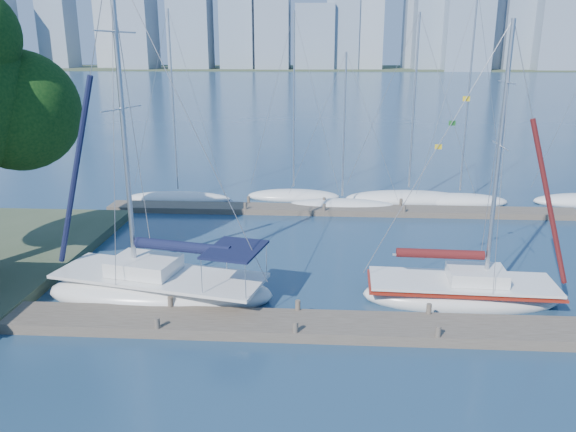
{
  "coord_description": "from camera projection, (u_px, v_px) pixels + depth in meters",
  "views": [
    {
      "loc": [
        0.86,
        -18.86,
        10.03
      ],
      "look_at": [
        -0.58,
        4.0,
        3.27
      ],
      "focal_mm": 35.0,
      "sensor_mm": 36.0,
      "label": 1
    }
  ],
  "objects": [
    {
      "name": "near_dock",
      "position": [
        297.0,
        325.0,
        20.89
      ],
      "size": [
        26.0,
        2.0,
        0.4
      ],
      "primitive_type": "cube",
      "color": "#4B4237",
      "rests_on": "ground"
    },
    {
      "name": "bg_boat_4",
      "position": [
        459.0,
        200.0,
        38.14
      ],
      "size": [
        6.8,
        3.87,
        13.99
      ],
      "rotation": [
        0.0,
        0.0,
        0.29
      ],
      "color": "silver",
      "rests_on": "ground"
    },
    {
      "name": "bg_boat_1",
      "position": [
        294.0,
        195.0,
        39.42
      ],
      "size": [
        6.77,
        3.67,
        12.85
      ],
      "rotation": [
        0.0,
        0.0,
        -0.27
      ],
      "color": "silver",
      "rests_on": "ground"
    },
    {
      "name": "bg_boat_3",
      "position": [
        408.0,
        199.0,
        38.54
      ],
      "size": [
        8.87,
        4.18,
        12.74
      ],
      "rotation": [
        0.0,
        0.0,
        -0.22
      ],
      "color": "silver",
      "rests_on": "ground"
    },
    {
      "name": "sailboat_maroon",
      "position": [
        462.0,
        281.0,
        23.09
      ],
      "size": [
        8.17,
        2.97,
        11.71
      ],
      "rotation": [
        0.0,
        0.0,
        -0.04
      ],
      "color": "silver",
      "rests_on": "ground"
    },
    {
      "name": "sailboat_navy",
      "position": [
        159.0,
        276.0,
        23.31
      ],
      "size": [
        9.93,
        5.09,
        14.08
      ],
      "rotation": [
        0.0,
        0.0,
        -0.22
      ],
      "color": "silver",
      "rests_on": "ground"
    },
    {
      "name": "bg_boat_0",
      "position": [
        179.0,
        198.0,
        38.86
      ],
      "size": [
        7.54,
        4.2,
        12.9
      ],
      "rotation": [
        0.0,
        0.0,
        -0.33
      ],
      "color": "silver",
      "rests_on": "ground"
    },
    {
      "name": "ground",
      "position": [
        297.0,
        330.0,
        20.94
      ],
      "size": [
        700.0,
        700.0,
        0.0
      ],
      "primitive_type": "plane",
      "color": "#182F4C",
      "rests_on": "ground"
    },
    {
      "name": "far_dock",
      "position": [
        340.0,
        210.0,
        36.09
      ],
      "size": [
        30.0,
        1.8,
        0.36
      ],
      "primitive_type": "cube",
      "color": "#4B4237",
      "rests_on": "ground"
    },
    {
      "name": "bg_boat_2",
      "position": [
        342.0,
        206.0,
        36.97
      ],
      "size": [
        7.51,
        3.51,
        10.27
      ],
      "rotation": [
        0.0,
        0.0,
        -0.22
      ],
      "color": "silver",
      "rests_on": "ground"
    },
    {
      "name": "far_shore",
      "position": [
        323.0,
        68.0,
        327.23
      ],
      "size": [
        800.0,
        100.0,
        1.5
      ],
      "primitive_type": "cube",
      "color": "#38472D",
      "rests_on": "ground"
    }
  ]
}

